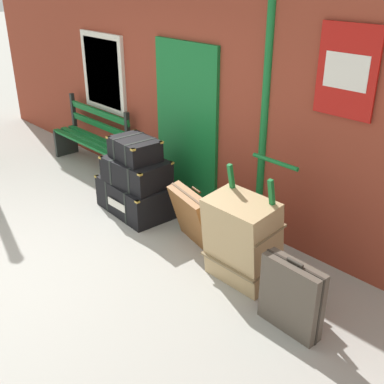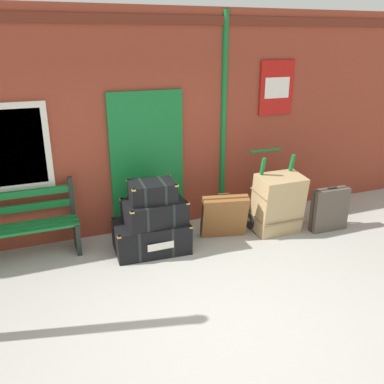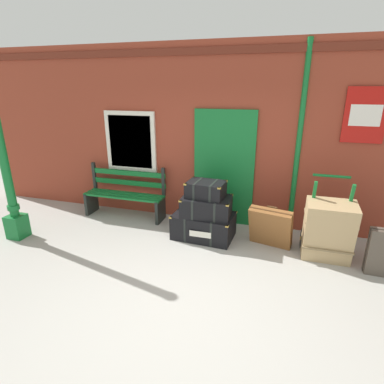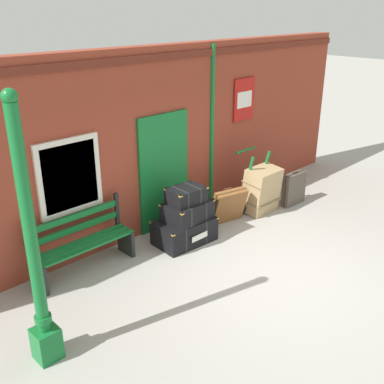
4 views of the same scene
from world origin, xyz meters
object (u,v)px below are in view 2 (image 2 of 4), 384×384
Objects in this scene: steamer_trunk_top at (152,191)px; suitcase_beige at (329,210)px; suitcase_charcoal at (224,216)px; steamer_trunk_middle at (154,211)px; large_brown_trunk at (278,204)px; steamer_trunk_base at (151,236)px; platform_bench at (15,228)px; porters_trolley at (271,211)px.

suitcase_beige is at bearing -7.81° from steamer_trunk_top.
steamer_trunk_middle is at bearing 180.00° from suitcase_charcoal.
suitcase_charcoal is at bearing -0.00° from steamer_trunk_middle.
steamer_trunk_top is at bearing 175.97° from large_brown_trunk.
steamer_trunk_base is 1.95m from large_brown_trunk.
steamer_trunk_base is 1.11m from suitcase_charcoal.
steamer_trunk_middle is at bearing -24.80° from steamer_trunk_base.
suitcase_charcoal reaches higher than steamer_trunk_base.
platform_bench is 2.50× the size of steamer_trunk_top.
steamer_trunk_top is at bearing 179.53° from suitcase_charcoal.
platform_bench is at bearing 165.30° from steamer_trunk_top.
porters_trolley is 0.88m from suitcase_beige.
platform_bench reaches higher than suitcase_charcoal.
large_brown_trunk is at bearing -90.00° from porters_trolley.
steamer_trunk_middle is at bearing 176.20° from large_brown_trunk.
platform_bench is 3.70m from large_brown_trunk.
large_brown_trunk is (1.90, -0.13, -0.41)m from steamer_trunk_top.
steamer_trunk_top reaches higher than suitcase_beige.
steamer_trunk_top is at bearing 172.19° from suitcase_beige.
porters_trolley is 1.29× the size of large_brown_trunk.
steamer_trunk_top reaches higher than suitcase_charcoal.
large_brown_trunk is (0.00, -0.18, 0.19)m from porters_trolley.
large_brown_trunk is at bearing -4.40° from steamer_trunk_base.
steamer_trunk_middle is 1.30× the size of steamer_trunk_top.
steamer_trunk_middle is 0.90× the size of large_brown_trunk.
steamer_trunk_top is at bearing -14.70° from platform_bench.
suitcase_beige is (2.66, -0.36, -0.25)m from steamer_trunk_middle.
suitcase_beige is (0.78, -0.23, -0.13)m from large_brown_trunk.
steamer_trunk_middle is (1.77, -0.47, 0.14)m from platform_bench.
platform_bench is 2.22× the size of suitcase_charcoal.
platform_bench is 1.92× the size of steamer_trunk_middle.
suitcase_charcoal is at bearing -1.22° from steamer_trunk_base.
large_brown_trunk is 0.84m from suitcase_charcoal.
platform_bench is at bearing 170.59° from suitcase_charcoal.
steamer_trunk_base is at bearing -179.20° from porters_trolley.
large_brown_trunk is 1.28× the size of suitcase_charcoal.
steamer_trunk_top is 0.91× the size of suitcase_beige.
porters_trolley is 1.65× the size of suitcase_charcoal.
large_brown_trunk is (1.88, -0.13, -0.12)m from steamer_trunk_middle.
suitcase_beige is (0.78, -0.41, 0.06)m from porters_trolley.
porters_trolley is at bearing 152.28° from suitcase_beige.
steamer_trunk_base is at bearing 178.78° from suitcase_charcoal.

